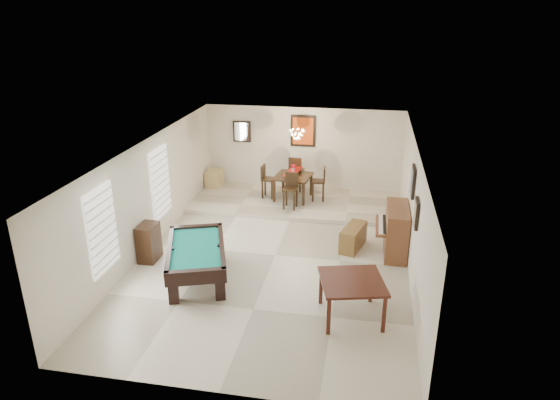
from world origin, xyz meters
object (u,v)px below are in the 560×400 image
(dining_chair_east, at_px, (318,184))
(pool_table, at_px, (197,263))
(flower_vase, at_px, (293,168))
(dining_chair_south, at_px, (290,191))
(dining_chair_north, at_px, (297,173))
(upright_piano, at_px, (390,230))
(chandelier, at_px, (297,131))
(apothecary_chest, at_px, (149,242))
(dining_chair_west, at_px, (269,182))
(square_table, at_px, (351,299))
(piano_bench, at_px, (353,237))
(dining_table, at_px, (293,185))
(corner_bench, at_px, (214,178))

(dining_chair_east, bearing_deg, pool_table, -28.31)
(pool_table, distance_m, flower_vase, 4.95)
(dining_chair_south, bearing_deg, dining_chair_north, 97.30)
(upright_piano, xyz_separation_m, chandelier, (-2.60, 2.56, 1.63))
(apothecary_chest, bearing_deg, dining_chair_east, 50.47)
(dining_chair_south, height_order, dining_chair_west, dining_chair_south)
(dining_chair_west, bearing_deg, dining_chair_north, -37.96)
(square_table, bearing_deg, flower_vase, 109.47)
(dining_chair_north, bearing_deg, dining_chair_west, 54.58)
(piano_bench, height_order, dining_chair_east, dining_chair_east)
(dining_table, bearing_deg, upright_piano, -45.37)
(upright_piano, distance_m, dining_chair_west, 4.40)
(dining_chair_north, relative_size, chandelier, 1.79)
(dining_chair_south, relative_size, dining_chair_west, 1.02)
(piano_bench, xyz_separation_m, dining_chair_south, (-1.84, 1.93, 0.34))
(dining_chair_east, bearing_deg, dining_chair_west, -93.56)
(dining_chair_east, xyz_separation_m, chandelier, (-0.61, -0.20, 1.58))
(dining_chair_west, bearing_deg, square_table, -149.37)
(flower_vase, bearing_deg, chandelier, -57.22)
(dining_chair_south, distance_m, dining_chair_north, 1.49)
(apothecary_chest, height_order, dining_chair_north, dining_chair_north)
(dining_chair_south, bearing_deg, chandelier, 86.72)
(dining_table, distance_m, flower_vase, 0.53)
(upright_piano, xyz_separation_m, piano_bench, (-0.85, 0.08, -0.30))
(flower_vase, distance_m, dining_chair_west, 0.85)
(piano_bench, bearing_deg, apothecary_chest, -162.53)
(dining_chair_west, bearing_deg, corner_bench, 75.61)
(piano_bench, bearing_deg, dining_chair_east, 112.96)
(piano_bench, distance_m, dining_chair_south, 2.69)
(flower_vase, bearing_deg, upright_piano, -45.37)
(dining_chair_west, xyz_separation_m, corner_bench, (-1.87, 0.65, -0.24))
(pool_table, distance_m, dining_chair_north, 5.63)
(pool_table, bearing_deg, dining_chair_south, 52.41)
(apothecary_chest, relative_size, corner_bench, 1.54)
(upright_piano, distance_m, chandelier, 4.00)
(apothecary_chest, xyz_separation_m, dining_chair_north, (2.65, 4.85, 0.23))
(pool_table, bearing_deg, chandelier, 53.59)
(corner_bench, relative_size, chandelier, 0.93)
(piano_bench, relative_size, apothecary_chest, 1.14)
(dining_table, relative_size, dining_chair_west, 1.03)
(square_table, relative_size, corner_bench, 2.01)
(square_table, bearing_deg, dining_chair_south, 111.80)
(upright_piano, relative_size, chandelier, 2.28)
(dining_chair_north, distance_m, corner_bench, 2.60)
(upright_piano, xyz_separation_m, corner_bench, (-5.31, 3.37, -0.20))
(dining_table, relative_size, dining_chair_east, 1.00)
(upright_piano, distance_m, corner_bench, 6.30)
(pool_table, xyz_separation_m, square_table, (3.27, -0.84, 0.03))
(dining_table, xyz_separation_m, flower_vase, (0.00, 0.00, 0.53))
(pool_table, distance_m, dining_chair_east, 5.16)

